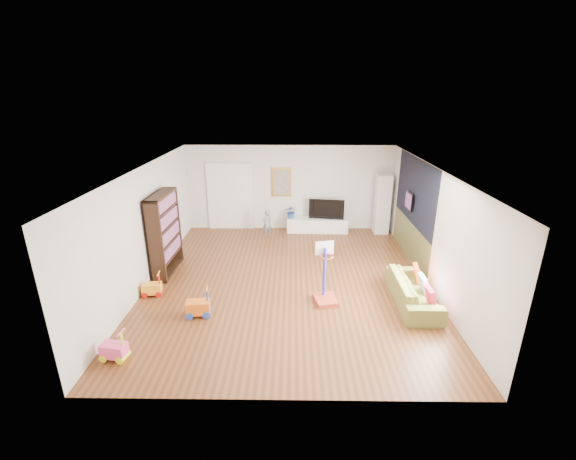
{
  "coord_description": "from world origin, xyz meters",
  "views": [
    {
      "loc": [
        0.12,
        -8.2,
        4.28
      ],
      "look_at": [
        0.0,
        0.4,
        1.15
      ],
      "focal_mm": 24.0,
      "sensor_mm": 36.0,
      "label": 1
    }
  ],
  "objects_px": {
    "bookshelf": "(165,234)",
    "basketball_hoop": "(326,274)",
    "media_console": "(317,225)",
    "sofa": "(413,291)"
  },
  "relations": [
    {
      "from": "sofa",
      "to": "basketball_hoop",
      "type": "height_order",
      "value": "basketball_hoop"
    },
    {
      "from": "media_console",
      "to": "basketball_hoop",
      "type": "height_order",
      "value": "basketball_hoop"
    },
    {
      "from": "media_console",
      "to": "bookshelf",
      "type": "distance_m",
      "value": 4.94
    },
    {
      "from": "media_console",
      "to": "bookshelf",
      "type": "height_order",
      "value": "bookshelf"
    },
    {
      "from": "media_console",
      "to": "basketball_hoop",
      "type": "relative_size",
      "value": 1.44
    },
    {
      "from": "bookshelf",
      "to": "sofa",
      "type": "distance_m",
      "value": 5.91
    },
    {
      "from": "bookshelf",
      "to": "sofa",
      "type": "relative_size",
      "value": 1.03
    },
    {
      "from": "media_console",
      "to": "sofa",
      "type": "relative_size",
      "value": 0.99
    },
    {
      "from": "bookshelf",
      "to": "basketball_hoop",
      "type": "distance_m",
      "value": 4.11
    },
    {
      "from": "media_console",
      "to": "bookshelf",
      "type": "relative_size",
      "value": 0.96
    }
  ]
}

